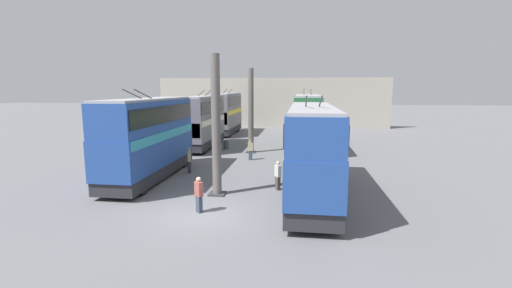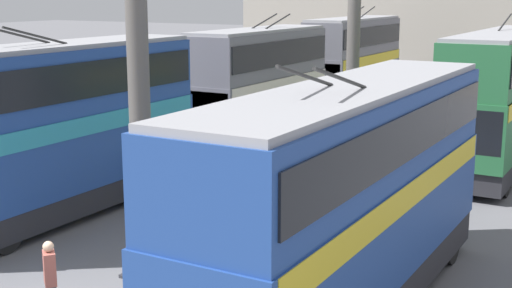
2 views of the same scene
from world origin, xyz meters
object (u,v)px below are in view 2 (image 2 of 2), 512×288
object	(u,v)px
bus_right_near	(65,119)
bus_right_mid	(259,79)
bus_left_near	(350,189)
person_by_right_row	(157,178)
bus_right_far	(353,58)
person_aisle_midway	(326,162)
bus_left_far	(502,92)
oil_drum	(306,140)
person_aisle_foreground	(50,279)
person_by_left_row	(292,247)

from	to	relation	value
bus_right_near	bus_right_mid	bearing A→B (deg)	-0.00
bus_left_near	person_by_right_row	xyz separation A→B (m)	(4.44, 8.46, -1.91)
bus_right_far	person_aisle_midway	distance (m)	17.54
bus_right_far	person_by_right_row	size ratio (longest dim) A/B	5.09
bus_left_far	oil_drum	world-z (taller)	bus_left_far
person_aisle_midway	oil_drum	world-z (taller)	person_aisle_midway
bus_left_far	bus_right_far	size ratio (longest dim) A/B	1.22
bus_left_near	person_aisle_midway	size ratio (longest dim) A/B	6.65
bus_right_far	person_by_right_row	world-z (taller)	bus_right_far
bus_right_mid	person_aisle_midway	world-z (taller)	bus_right_mid
person_aisle_foreground	person_by_right_row	size ratio (longest dim) A/B	0.98
person_by_right_row	person_by_left_row	distance (m)	7.39
person_by_left_row	person_aisle_foreground	bearing A→B (deg)	16.23
bus_right_near	person_aisle_midway	bearing A→B (deg)	-39.60
bus_left_far	person_by_left_row	distance (m)	14.64
bus_right_far	bus_right_near	bearing A→B (deg)	180.00
person_aisle_foreground	oil_drum	bearing A→B (deg)	47.82
person_by_right_row	bus_right_mid	bearing A→B (deg)	-105.42
bus_left_near	bus_right_near	world-z (taller)	bus_right_near
person_aisle_foreground	person_aisle_midway	distance (m)	12.68
bus_left_near	person_aisle_foreground	bearing A→B (deg)	120.61
bus_left_far	bus_right_mid	size ratio (longest dim) A/B	1.24
bus_right_mid	person_by_right_row	distance (m)	10.65
bus_right_mid	person_by_right_row	bearing A→B (deg)	-168.83
bus_right_far	person_aisle_foreground	xyz separation A→B (m)	(-29.10, -5.07, -2.11)
bus_right_far	bus_left_far	bearing A→B (deg)	-134.95
bus_right_far	person_aisle_midway	bearing A→B (deg)	-160.83
bus_right_far	oil_drum	world-z (taller)	bus_right_far
person_by_left_row	oil_drum	world-z (taller)	person_by_left_row
bus_right_near	bus_right_mid	distance (m)	12.14
bus_left_near	person_aisle_foreground	distance (m)	6.58
person_aisle_foreground	person_by_right_row	distance (m)	8.22
bus_right_mid	person_aisle_foreground	distance (m)	18.71
person_aisle_foreground	oil_drum	distance (m)	17.88
bus_right_near	bus_right_mid	size ratio (longest dim) A/B	1.12
bus_right_mid	person_aisle_midway	bearing A→B (deg)	-132.49
bus_right_far	bus_right_mid	bearing A→B (deg)	180.00
bus_right_near	person_aisle_foreground	distance (m)	7.95
bus_left_near	bus_right_mid	xyz separation A→B (m)	(14.70, 10.48, 0.10)
bus_right_near	person_aisle_foreground	bearing A→B (deg)	-138.63
person_aisle_foreground	oil_drum	size ratio (longest dim) A/B	1.95
person_aisle_midway	bus_right_mid	bearing A→B (deg)	42.92
bus_left_far	bus_right_mid	xyz separation A→B (m)	(-0.74, 10.48, -0.07)
bus_right_mid	bus_right_far	bearing A→B (deg)	0.00
bus_left_far	person_by_left_row	xyz separation A→B (m)	(-14.36, 1.88, -2.12)
bus_left_far	bus_right_near	size ratio (longest dim) A/B	1.11
oil_drum	bus_right_near	bearing A→B (deg)	168.20
bus_right_mid	person_by_right_row	size ratio (longest dim) A/B	4.98
bus_right_near	bus_right_far	distance (m)	23.35
person_by_right_row	person_aisle_midway	world-z (taller)	person_by_right_row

